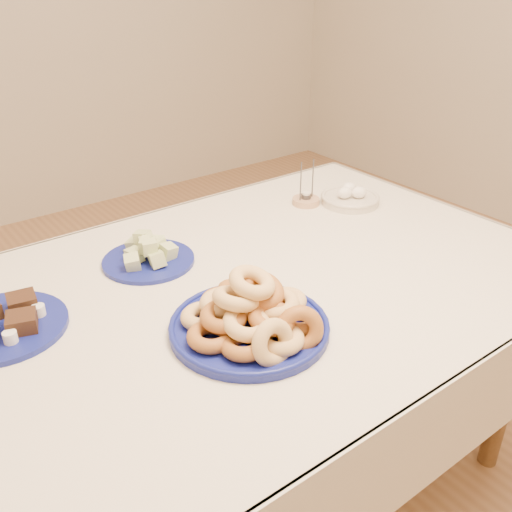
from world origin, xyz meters
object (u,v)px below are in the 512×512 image
(donut_platter, at_px, (252,317))
(candle_holder, at_px, (306,200))
(melon_plate, at_px, (148,255))
(dining_table, at_px, (245,318))
(egg_bowl, at_px, (350,198))
(brownie_plate, at_px, (2,323))

(donut_platter, xyz_separation_m, candle_holder, (0.59, 0.48, -0.03))
(donut_platter, distance_m, melon_plate, 0.43)
(dining_table, height_order, melon_plate, melon_plate)
(donut_platter, distance_m, egg_bowl, 0.81)
(dining_table, relative_size, brownie_plate, 5.80)
(melon_plate, relative_size, candle_holder, 2.10)
(donut_platter, bearing_deg, egg_bowl, 29.06)
(brownie_plate, relative_size, candle_holder, 1.94)
(dining_table, distance_m, egg_bowl, 0.64)
(dining_table, bearing_deg, brownie_plate, 163.44)
(candle_holder, bearing_deg, melon_plate, -175.55)
(melon_plate, bearing_deg, egg_bowl, -2.97)
(brownie_plate, height_order, candle_holder, candle_holder)
(dining_table, xyz_separation_m, egg_bowl, (0.59, 0.21, 0.13))
(dining_table, bearing_deg, candle_holder, 31.99)
(melon_plate, bearing_deg, candle_holder, 4.45)
(melon_plate, xyz_separation_m, candle_holder, (0.61, 0.05, -0.01))
(candle_holder, relative_size, egg_bowl, 0.61)
(egg_bowl, bearing_deg, brownie_plate, -177.67)
(brownie_plate, bearing_deg, melon_plate, 11.74)
(brownie_plate, bearing_deg, candle_holder, 7.39)
(dining_table, relative_size, donut_platter, 4.39)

